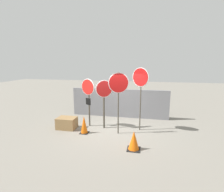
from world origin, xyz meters
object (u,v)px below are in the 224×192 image
at_px(stop_sign_0, 88,93).
at_px(stop_sign_1, 104,95).
at_px(traffic_cone_1, 84,125).
at_px(stop_sign_2, 119,87).
at_px(storage_crate, 67,123).
at_px(traffic_cone_0, 134,141).
at_px(stop_sign_3, 140,82).

height_order(stop_sign_0, stop_sign_1, stop_sign_0).
bearing_deg(traffic_cone_1, stop_sign_0, 95.41).
relative_size(stop_sign_0, stop_sign_2, 0.87).
bearing_deg(storage_crate, stop_sign_0, 29.46).
xyz_separation_m(traffic_cone_0, traffic_cone_1, (-2.19, 1.00, 0.05)).
bearing_deg(stop_sign_1, traffic_cone_0, -80.81).
bearing_deg(stop_sign_0, stop_sign_3, 22.55).
bearing_deg(traffic_cone_0, storage_crate, 156.97).
bearing_deg(stop_sign_2, stop_sign_1, 129.29).
bearing_deg(stop_sign_1, stop_sign_3, -28.38).
distance_m(stop_sign_1, stop_sign_3, 1.69).
relative_size(stop_sign_2, traffic_cone_1, 3.38).
relative_size(stop_sign_1, traffic_cone_0, 3.33).
relative_size(stop_sign_3, traffic_cone_0, 4.15).
xyz_separation_m(stop_sign_0, stop_sign_1, (0.78, -0.11, -0.06)).
height_order(stop_sign_0, stop_sign_3, stop_sign_3).
bearing_deg(stop_sign_0, traffic_cone_1, -61.41).
distance_m(stop_sign_2, storage_crate, 2.96).
height_order(stop_sign_1, traffic_cone_1, stop_sign_1).
bearing_deg(stop_sign_2, storage_crate, 160.83).
relative_size(traffic_cone_0, traffic_cone_1, 0.87).
bearing_deg(storage_crate, traffic_cone_1, -19.30).
bearing_deg(stop_sign_3, stop_sign_0, -148.16).
distance_m(traffic_cone_0, traffic_cone_1, 2.41).
height_order(stop_sign_0, storage_crate, stop_sign_0).
bearing_deg(storage_crate, stop_sign_2, -2.73).
distance_m(stop_sign_2, traffic_cone_0, 2.20).
bearing_deg(stop_sign_1, stop_sign_0, 140.05).
relative_size(stop_sign_1, stop_sign_3, 0.80).
height_order(stop_sign_1, stop_sign_3, stop_sign_3).
bearing_deg(stop_sign_3, stop_sign_2, -112.58).
distance_m(stop_sign_0, stop_sign_2, 1.68).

